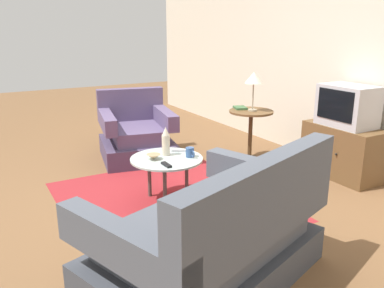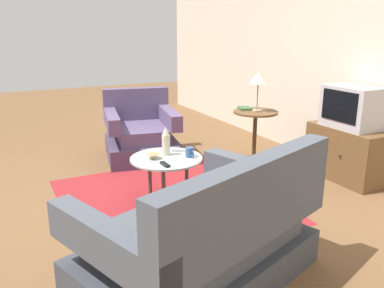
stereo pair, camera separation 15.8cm
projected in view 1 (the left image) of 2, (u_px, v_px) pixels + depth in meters
name	position (u px, v px, depth m)	size (l,w,h in m)	color
ground_plane	(150.00, 200.00, 3.89)	(16.00, 16.00, 0.00)	brown
back_wall	(340.00, 51.00, 4.67)	(9.00, 0.12, 2.70)	beige
area_rug	(167.00, 201.00, 3.88)	(2.08, 1.91, 0.00)	maroon
armchair	(136.00, 135.00, 5.11)	(1.09, 1.03, 0.84)	#4B3E5C
couch	(213.00, 240.00, 2.58)	(1.43, 1.74, 0.92)	#3E424B
coffee_table	(167.00, 162.00, 3.77)	(0.68, 0.68, 0.44)	#B2C6C1
side_table	(251.00, 124.00, 4.95)	(0.54, 0.54, 0.64)	brown
tv_stand	(342.00, 151.00, 4.45)	(0.87, 0.45, 0.58)	brown
television	(348.00, 106.00, 4.31)	(0.58, 0.40, 0.45)	#B7B7BC
table_lamp	(254.00, 79.00, 4.77)	(0.22, 0.22, 0.47)	#9E937A
vase	(166.00, 142.00, 3.80)	(0.08, 0.08, 0.28)	beige
mug	(190.00, 152.00, 3.77)	(0.13, 0.08, 0.09)	#335184
bowl	(154.00, 157.00, 3.71)	(0.13, 0.13, 0.05)	tan
tv_remote_dark	(166.00, 165.00, 3.54)	(0.14, 0.04, 0.02)	black
tv_remote_silver	(179.00, 151.00, 3.95)	(0.12, 0.16, 0.02)	#B2B2B7
book	(240.00, 108.00, 5.00)	(0.23, 0.20, 0.03)	#3D663D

